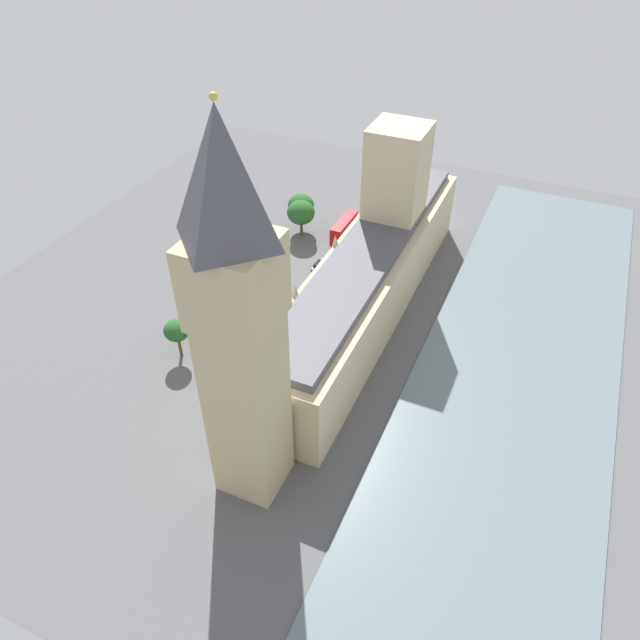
# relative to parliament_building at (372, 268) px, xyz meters

# --- Properties ---
(ground_plane) EXTENTS (144.82, 144.82, 0.00)m
(ground_plane) POSITION_rel_parliament_building_xyz_m (1.99, 2.45, -8.99)
(ground_plane) COLOR #565659
(river_thames) EXTENTS (33.25, 130.34, 0.25)m
(river_thames) POSITION_rel_parliament_building_xyz_m (-29.95, 2.45, -8.87)
(river_thames) COLOR slate
(river_thames) RESTS_ON ground
(parliament_building) EXTENTS (14.10, 74.82, 32.44)m
(parliament_building) POSITION_rel_parliament_building_xyz_m (0.00, 0.00, 0.00)
(parliament_building) COLOR #CCBA8E
(parliament_building) RESTS_ON ground
(clock_tower) EXTENTS (9.49, 9.49, 55.09)m
(clock_tower) POSITION_rel_parliament_building_xyz_m (0.93, 44.77, 19.51)
(clock_tower) COLOR tan
(clock_tower) RESTS_ON ground
(double_decker_bus_corner) EXTENTS (2.76, 10.53, 4.75)m
(double_decker_bus_corner) POSITION_rel_parliament_building_xyz_m (14.27, -21.32, -6.36)
(double_decker_bus_corner) COLOR #B20C0F
(double_decker_bus_corner) RESTS_ON ground
(car_blue_leading) EXTENTS (2.04, 4.72, 1.74)m
(car_blue_leading) POSITION_rel_parliament_building_xyz_m (14.22, -7.56, -8.10)
(car_blue_leading) COLOR navy
(car_blue_leading) RESTS_ON ground
(car_white_kerbside) EXTENTS (1.92, 4.62, 1.74)m
(car_white_kerbside) POSITION_rel_parliament_building_xyz_m (13.17, -2.46, -8.10)
(car_white_kerbside) COLOR silver
(car_white_kerbside) RESTS_ON ground
(car_black_far_end) EXTENTS (1.93, 4.17, 1.74)m
(car_black_far_end) POSITION_rel_parliament_building_xyz_m (13.26, 3.32, -8.11)
(car_black_far_end) COLOR black
(car_black_far_end) RESTS_ON ground
(double_decker_bus_near_tower) EXTENTS (2.90, 10.57, 4.75)m
(double_decker_bus_near_tower) POSITION_rel_parliament_building_xyz_m (14.47, 17.76, -6.36)
(double_decker_bus_near_tower) COLOR red
(double_decker_bus_near_tower) RESTS_ON ground
(car_silver_by_river_gate) EXTENTS (2.16, 4.77, 1.74)m
(car_silver_by_river_gate) POSITION_rel_parliament_building_xyz_m (14.27, 28.15, -8.10)
(car_silver_by_river_gate) COLOR #B7B7BC
(car_silver_by_river_gate) RESTS_ON ground
(pedestrian_trailing) EXTENTS (0.70, 0.71, 1.72)m
(pedestrian_trailing) POSITION_rel_parliament_building_xyz_m (10.10, -19.13, -8.22)
(pedestrian_trailing) COLOR gray
(pedestrian_trailing) RESTS_ON ground
(pedestrian_midblock) EXTENTS (0.69, 0.71, 1.71)m
(pedestrian_midblock) POSITION_rel_parliament_building_xyz_m (9.99, 12.75, -8.22)
(pedestrian_midblock) COLOR #336B60
(pedestrian_midblock) RESTS_ON ground
(pedestrian_opposite_hall) EXTENTS (0.62, 0.65, 1.54)m
(pedestrian_opposite_hall) POSITION_rel_parliament_building_xyz_m (10.14, -14.34, -8.30)
(pedestrian_opposite_hall) COLOR navy
(pedestrian_opposite_hall) RESTS_ON ground
(plane_tree_under_trees) EXTENTS (6.03, 6.03, 8.60)m
(plane_tree_under_trees) POSITION_rel_parliament_building_xyz_m (25.21, -21.54, -2.98)
(plane_tree_under_trees) COLOR brown
(plane_tree_under_trees) RESTS_ON ground
(plane_tree_slot_10) EXTENTS (7.10, 7.10, 9.60)m
(plane_tree_slot_10) POSITION_rel_parliament_building_xyz_m (23.87, 16.98, -2.43)
(plane_tree_slot_10) COLOR brown
(plane_tree_slot_10) RESTS_ON ground
(plane_tree_slot_11) EXTENTS (6.34, 6.34, 8.64)m
(plane_tree_slot_11) POSITION_rel_parliament_building_xyz_m (23.81, -18.57, -3.07)
(plane_tree_slot_11) COLOR brown
(plane_tree_slot_11) RESTS_ON ground
(plane_tree_slot_12) EXTENTS (4.52, 4.52, 7.79)m
(plane_tree_slot_12) POSITION_rel_parliament_building_xyz_m (25.66, 27.47, -3.19)
(plane_tree_slot_12) COLOR brown
(plane_tree_slot_12) RESTS_ON ground
(street_lamp_slot_13) EXTENTS (0.56, 0.56, 5.57)m
(street_lamp_slot_13) POSITION_rel_parliament_building_xyz_m (24.76, 12.51, -5.04)
(street_lamp_slot_13) COLOR black
(street_lamp_slot_13) RESTS_ON ground
(street_lamp_slot_14) EXTENTS (0.56, 0.56, 6.96)m
(street_lamp_slot_14) POSITION_rel_parliament_building_xyz_m (24.33, 2.70, -4.19)
(street_lamp_slot_14) COLOR black
(street_lamp_slot_14) RESTS_ON ground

